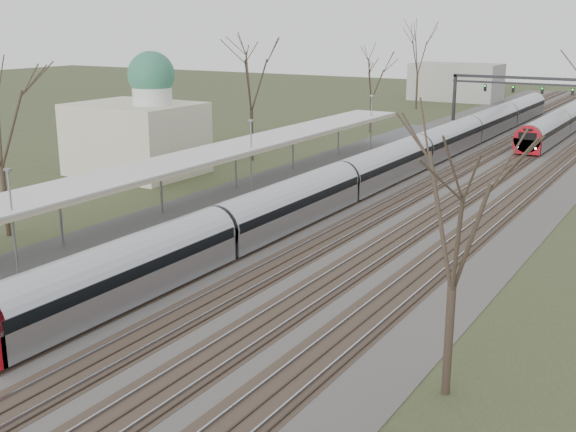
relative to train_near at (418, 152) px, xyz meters
The scene contains 8 objects.
track_bed 3.92m from the train_near, 40.76° to the left, with size 24.00×160.00×0.22m.
platform 16.50m from the train_near, 113.43° to the right, with size 3.50×69.00×1.00m, color #9E9B93.
canopy 20.84m from the train_near, 108.45° to the right, with size 4.10×50.00×3.11m.
dome_building 24.24m from the train_near, 142.74° to the right, with size 10.00×8.00×10.30m.
signal_gantry 32.67m from the train_near, 85.07° to the left, with size 21.00×0.59×6.08m.
tree_west_far 16.56m from the train_near, 162.34° to the right, with size 5.50×5.50×11.33m.
tree_east_near 41.00m from the train_near, 67.61° to the right, with size 4.50×4.50×9.27m.
train_near is the anchor object (origin of this frame).
Camera 1 is at (19.88, -7.17, 12.51)m, focal length 45.00 mm.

